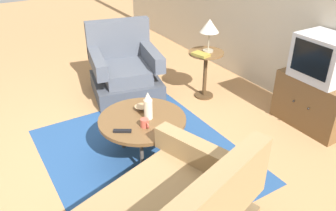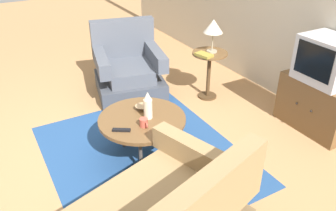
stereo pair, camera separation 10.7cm
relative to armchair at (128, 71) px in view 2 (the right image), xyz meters
The scene contains 13 objects.
ground_plane 1.47m from the armchair, 24.57° to the right, with size 16.00×16.00×0.00m, color #AD7F51.
area_rug 1.51m from the armchair, 18.29° to the right, with size 2.17×1.85×0.00m, color navy.
armchair is the anchor object (origin of this frame).
coffee_table 1.48m from the armchair, 18.28° to the right, with size 0.86×0.86×0.45m.
side_table 1.10m from the armchair, 51.70° to the left, with size 0.45×0.45×0.64m.
tv_stand 2.41m from the armchair, 37.84° to the left, with size 0.83×0.43×0.59m.
television 2.46m from the armchair, 37.87° to the left, with size 0.56×0.45×0.49m.
table_lamp 1.29m from the armchair, 52.49° to the left, with size 0.24×0.24×0.42m.
vase 1.52m from the armchair, 15.98° to the right, with size 0.09×0.09×0.28m.
mug 1.65m from the armchair, 18.33° to the right, with size 0.12×0.08×0.08m.
bowl 1.33m from the armchair, 17.36° to the right, with size 0.14×0.14×0.05m.
tv_remote_dark 1.69m from the armchair, 25.59° to the right, with size 0.12×0.16×0.02m.
book 1.09m from the armchair, 43.63° to the left, with size 0.24×0.18×0.03m.
Camera 2 is at (2.72, -1.05, 2.20)m, focal length 36.82 mm.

